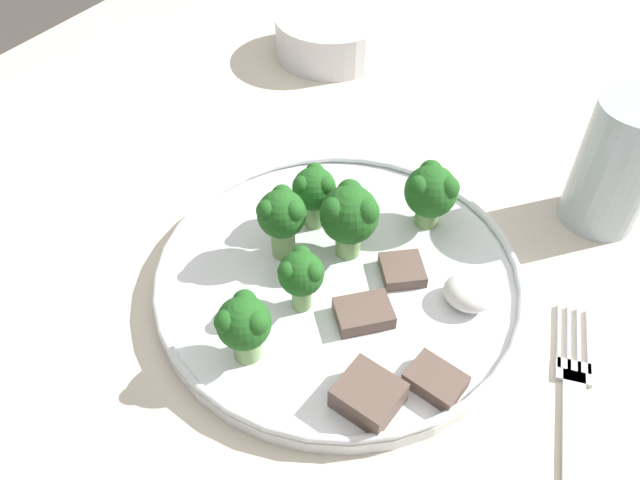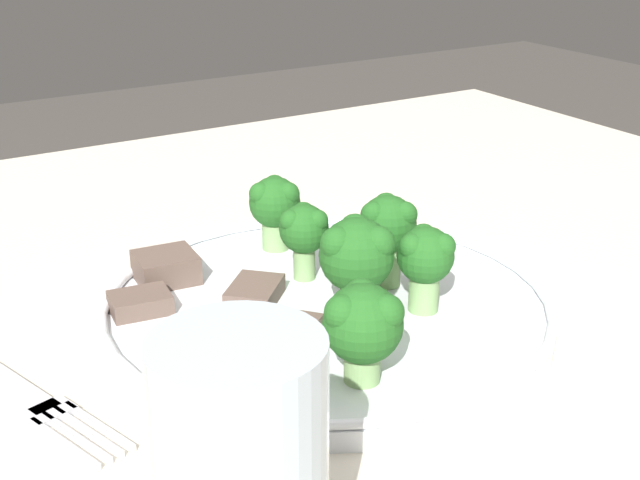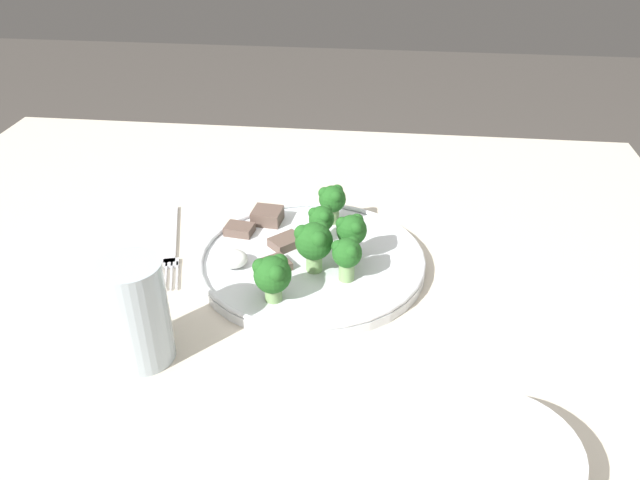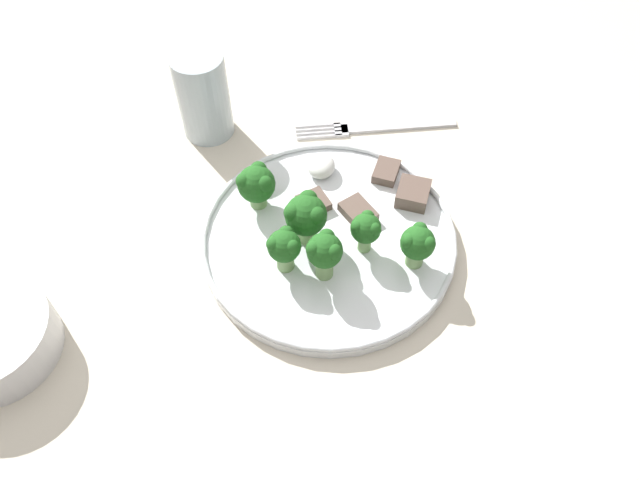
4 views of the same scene
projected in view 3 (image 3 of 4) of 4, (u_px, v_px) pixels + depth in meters
table at (253, 378)px, 0.74m from camera, size 1.14×1.13×0.74m
dinner_plate at (312, 261)px, 0.77m from camera, size 0.28×0.28×0.02m
fork at (171, 244)px, 0.82m from camera, size 0.08×0.20×0.00m
cream_bowl at (498, 467)px, 0.50m from camera, size 0.13×0.13×0.05m
drinking_glass at (137, 318)px, 0.61m from camera, size 0.06×0.06×0.11m
broccoli_floret_near_rim_left at (273, 274)px, 0.68m from camera, size 0.04×0.04×0.05m
broccoli_floret_center_left at (314, 241)px, 0.73m from camera, size 0.05×0.04×0.06m
broccoli_floret_back_left at (322, 219)px, 0.79m from camera, size 0.03×0.03×0.05m
broccoli_floret_front_left at (332, 200)px, 0.83m from camera, size 0.04×0.04×0.05m
broccoli_floret_center_back at (347, 254)px, 0.72m from camera, size 0.04×0.04×0.05m
broccoli_floret_mid_cluster at (352, 232)px, 0.75m from camera, size 0.04×0.04×0.06m
meat_slice_front_slice at (275, 265)px, 0.75m from camera, size 0.04×0.04×0.01m
meat_slice_middle_slice at (286, 242)px, 0.80m from camera, size 0.05×0.05×0.01m
meat_slice_rear_slice at (239, 229)px, 0.82m from camera, size 0.04×0.03×0.01m
meat_slice_edge_slice at (267, 216)px, 0.85m from camera, size 0.04×0.04×0.02m
sauce_dollop at (233, 259)px, 0.76m from camera, size 0.04×0.03×0.02m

